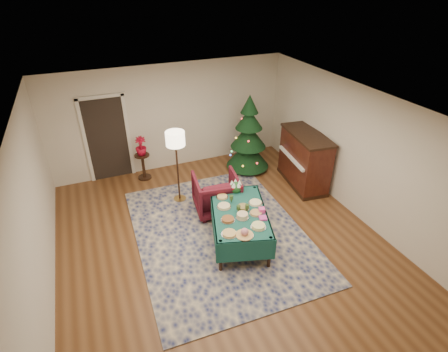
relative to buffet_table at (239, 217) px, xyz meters
name	(u,v)px	position (x,y,z in m)	size (l,w,h in m)	color
room_shell	(224,186)	(-0.34, -0.06, 0.80)	(7.00, 7.00, 7.00)	#593319
doorway	(107,137)	(-1.94, 3.43, 0.55)	(1.08, 0.04, 2.16)	black
rug	(219,233)	(-0.28, 0.32, -0.54)	(3.20, 4.20, 0.02)	#151E51
buffet_table	(239,217)	(0.00, 0.00, 0.00)	(1.49, 1.97, 0.68)	black
platter_0	(229,233)	(-0.44, -0.54, 0.16)	(0.28, 0.28, 0.04)	silver
platter_1	(245,233)	(-0.21, -0.66, 0.19)	(0.32, 0.32, 0.15)	silver
platter_2	(258,226)	(0.11, -0.56, 0.16)	(0.27, 0.27, 0.06)	silver
platter_3	(228,219)	(-0.31, -0.17, 0.16)	(0.26, 0.26, 0.05)	silver
platter_4	(242,216)	(-0.03, -0.20, 0.18)	(0.24, 0.24, 0.09)	silver
platter_5	(256,213)	(0.25, -0.19, 0.15)	(0.25, 0.25, 0.04)	silver
platter_6	(224,206)	(-0.22, 0.23, 0.16)	(0.27, 0.27, 0.05)	silver
platter_7	(243,207)	(0.10, 0.04, 0.17)	(0.24, 0.24, 0.07)	silver
platter_8	(255,203)	(0.39, 0.11, 0.15)	(0.28, 0.28, 0.04)	silver
platter_9	(222,197)	(-0.13, 0.54, 0.15)	(0.23, 0.23, 0.04)	silver
goblet_0	(231,199)	(-0.03, 0.32, 0.22)	(0.07, 0.07, 0.16)	#2D471E
goblet_1	(247,208)	(0.12, -0.07, 0.22)	(0.07, 0.07, 0.16)	#2D471E
goblet_2	(238,209)	(-0.04, -0.03, 0.22)	(0.07, 0.07, 0.16)	#2D471E
napkin_stack	(263,218)	(0.29, -0.37, 0.15)	(0.14, 0.14, 0.04)	#D03998
gift_box	(262,210)	(0.37, -0.19, 0.18)	(0.11, 0.11, 0.09)	#E84091
centerpiece	(236,186)	(0.21, 0.65, 0.25)	(0.25, 0.25, 0.28)	#1E4C1E
armchair	(216,192)	(-0.05, 1.07, -0.08)	(0.92, 0.86, 0.94)	#4F111C
floor_lamp	(176,143)	(-0.68, 1.78, 0.88)	(0.41, 0.41, 1.69)	#A57F3F
side_table	(143,167)	(-1.23, 3.05, -0.22)	(0.37, 0.37, 0.66)	black
potted_plant	(141,150)	(-1.23, 3.05, 0.25)	(0.26, 0.47, 0.26)	#AB0C24
christmas_tree	(248,137)	(1.40, 2.50, 0.36)	(1.43, 1.43, 2.01)	black
piano	(304,160)	(2.31, 1.32, 0.10)	(0.89, 1.61, 1.33)	black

